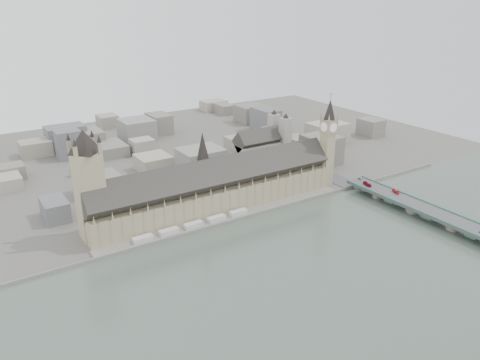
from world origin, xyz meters
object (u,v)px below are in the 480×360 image
palace_of_westminster (216,188)px  westminster_abbey (262,149)px  car_approach (360,179)px  red_bus_north (367,184)px  westminster_bridge (407,205)px  red_bus_south (396,192)px  victoria_tower (89,180)px  elizabeth_tower (328,137)px

palace_of_westminster → westminster_abbey: bearing=34.2°
car_approach → red_bus_north: bearing=-111.3°
westminster_bridge → palace_of_westminster: bearing=146.5°
westminster_bridge → red_bus_south: bearing=73.9°
palace_of_westminster → westminster_bridge: size_ratio=0.82×
red_bus_north → car_approach: bearing=79.7°
victoria_tower → westminster_bridge: 309.91m
red_bus_north → car_approach: (7.07, 17.69, -0.99)m
red_bus_south → car_approach: 48.82m
car_approach → red_bus_south: bearing=-86.8°
victoria_tower → car_approach: victoria_tower is taller
palace_of_westminster → elizabeth_tower: elizabeth_tower is taller
red_bus_north → red_bus_south: bearing=-61.8°
red_bus_north → palace_of_westminster: bearing=171.9°
victoria_tower → westminster_bridge: (284.00, -113.50, -50.08)m
westminster_bridge → westminster_abbey: westminster_abbey is taller
westminster_bridge → red_bus_north: red_bus_north is taller
elizabeth_tower → red_bus_south: 93.61m
palace_of_westminster → car_approach: bearing=-13.1°
red_bus_south → victoria_tower: bearing=-176.7°
red_bus_north → red_bus_south: (9.33, -31.06, -0.21)m
westminster_abbey → car_approach: size_ratio=14.66×
westminster_abbey → westminster_bridge: bearing=-74.4°
westminster_abbey → red_bus_north: size_ratio=5.70×
victoria_tower → westminster_abbey: victoria_tower is taller
palace_of_westminster → westminster_bridge: palace_of_westminster is taller
victoria_tower → westminster_abbey: size_ratio=1.47×
westminster_bridge → car_approach: car_approach is taller
elizabeth_tower → red_bus_north: size_ratio=9.01×
car_approach → victoria_tower: bearing=171.6°
elizabeth_tower → red_bus_north: 67.36m
palace_of_westminster → westminster_abbey: (110.92, 75.30, 2.38)m
palace_of_westminster → red_bus_north: 168.43m
victoria_tower → elizabeth_tower: bearing=-4.0°
palace_of_westminster → red_bus_north: bearing=-19.6°
westminster_abbey → car_approach: bearing=-64.4°
victoria_tower → car_approach: size_ratio=21.56×
palace_of_westminster → red_bus_north: palace_of_westminster is taller
elizabeth_tower → red_bus_south: (29.71, -75.68, -46.38)m
palace_of_westminster → victoria_tower: bearing=177.0°
palace_of_westminster → car_approach: (165.45, -38.63, -11.78)m
elizabeth_tower → westminster_abbey: bearing=107.3°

